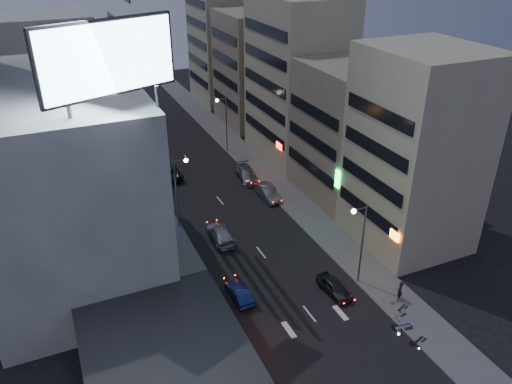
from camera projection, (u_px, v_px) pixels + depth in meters
ground at (334, 345)px, 39.54m from camera, size 180.00×180.00×0.00m
sidewalk_left at (147, 199)px, 60.87m from camera, size 4.00×120.00×0.12m
sidewalk_right at (266, 175)px, 66.62m from camera, size 4.00×120.00×0.12m
food_court at (153, 364)px, 35.24m from camera, size 11.00×13.00×3.88m
white_building at (65, 180)px, 45.38m from camera, size 14.00×24.00×18.00m
shophouse_near at (416, 151)px, 48.73m from camera, size 10.00×11.00×20.00m
shophouse_mid at (352, 131)px, 59.13m from camera, size 11.00×12.00×16.00m
shophouse_far at (298, 80)px, 68.05m from camera, size 10.00×14.00×22.00m
far_left_a at (57, 94)px, 65.65m from camera, size 11.00×10.00×20.00m
far_left_b at (50, 87)px, 77.14m from camera, size 12.00×10.00×15.00m
far_right_a at (256, 69)px, 81.28m from camera, size 11.00×12.00×18.00m
far_right_b at (228, 35)px, 91.37m from camera, size 12.00×12.00×24.00m
billboard at (109, 59)px, 32.80m from camera, size 9.52×3.75×6.20m
street_lamp_right_near at (360, 234)px, 44.00m from camera, size 1.60×0.44×8.02m
street_lamp_left at (179, 184)px, 52.68m from camera, size 1.60×0.44×8.02m
street_lamp_right_far at (224, 117)px, 71.46m from camera, size 1.60×0.44×8.02m
parked_car_right_near at (334, 287)px, 44.91m from camera, size 1.93×4.17×1.38m
parked_car_right_mid at (267, 192)px, 60.86m from camera, size 1.71×4.80×1.58m
parked_car_left at (169, 171)px, 66.04m from camera, size 2.57×5.51×1.53m
parked_car_right_far at (247, 174)px, 65.33m from camera, size 2.86×5.59×1.55m
road_car_blue at (239, 293)px, 44.21m from camera, size 1.44×3.95×1.29m
road_car_silver at (220, 234)px, 52.61m from camera, size 2.30×5.23×1.49m
person at (400, 291)px, 43.81m from camera, size 0.83×0.77×1.90m
scooter_black_a at (423, 330)px, 40.04m from camera, size 1.12×1.94×1.12m
scooter_silver_a at (411, 319)px, 41.12m from camera, size 0.95×2.05×1.20m
scooter_blue at (410, 317)px, 41.32m from camera, size 0.90×2.08×1.23m
scooter_black_b at (405, 299)px, 43.48m from camera, size 1.26×1.85×1.08m
scooter_silver_b at (403, 306)px, 42.62m from camera, size 0.84×1.89×1.12m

